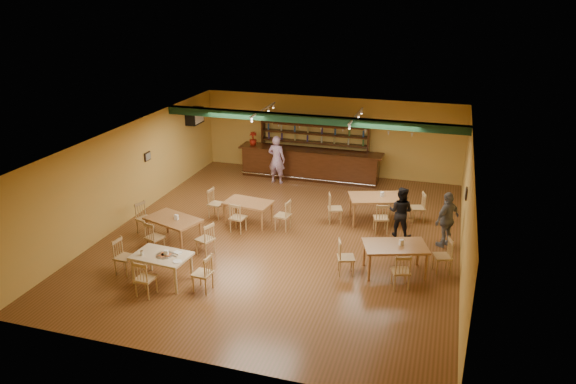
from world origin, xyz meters
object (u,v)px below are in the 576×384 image
(near_table, at_px, (162,268))
(patron_right_a, at_px, (401,212))
(patron_bar, at_px, (277,160))
(dining_table_b, at_px, (376,209))
(dining_table_a, at_px, (249,212))
(dining_table_c, at_px, (174,231))
(bar_counter, at_px, (310,164))
(dining_table_d, at_px, (394,259))

(near_table, distance_m, patron_right_a, 6.93)
(patron_bar, bearing_deg, dining_table_b, 153.46)
(patron_right_a, bearing_deg, dining_table_a, 16.59)
(dining_table_c, height_order, patron_bar, patron_bar)
(bar_counter, xyz_separation_m, patron_bar, (-1.06, -0.83, 0.33))
(bar_counter, height_order, dining_table_b, bar_counter)
(dining_table_a, bearing_deg, near_table, -94.41)
(bar_counter, bearing_deg, patron_bar, -142.13)
(near_table, relative_size, patron_bar, 0.77)
(dining_table_c, xyz_separation_m, near_table, (0.76, -2.03, -0.01))
(bar_counter, height_order, patron_bar, patron_bar)
(dining_table_d, bearing_deg, patron_right_a, 74.12)
(bar_counter, distance_m, patron_right_a, 5.64)
(dining_table_c, height_order, near_table, dining_table_c)
(near_table, bearing_deg, dining_table_b, 53.61)
(bar_counter, xyz_separation_m, dining_table_c, (-2.28, -6.54, -0.18))
(dining_table_a, xyz_separation_m, dining_table_c, (-1.54, -1.93, 0.03))
(dining_table_d, xyz_separation_m, patron_bar, (-4.99, 5.63, 0.51))
(dining_table_b, relative_size, dining_table_d, 1.06)
(dining_table_c, bearing_deg, dining_table_a, 69.74)
(patron_bar, bearing_deg, dining_table_a, 100.05)
(dining_table_c, relative_size, patron_bar, 0.85)
(dining_table_b, xyz_separation_m, patron_bar, (-4.08, 2.53, 0.48))
(dining_table_d, distance_m, near_table, 5.84)
(near_table, bearing_deg, patron_right_a, 44.22)
(dining_table_d, bearing_deg, bar_counter, 102.66)
(dining_table_d, bearing_deg, patron_bar, 112.88)
(dining_table_b, bearing_deg, bar_counter, 113.51)
(bar_counter, xyz_separation_m, near_table, (-1.52, -8.56, -0.20))
(dining_table_c, height_order, patron_right_a, patron_right_a)
(patron_bar, bearing_deg, bar_counter, -136.90)
(near_table, bearing_deg, bar_counter, 84.58)
(bar_counter, xyz_separation_m, dining_table_d, (3.93, -6.46, -0.17))
(bar_counter, relative_size, dining_table_a, 3.84)
(bar_counter, relative_size, near_table, 3.97)
(near_table, height_order, patron_right_a, patron_right_a)
(dining_table_d, xyz_separation_m, near_table, (-5.44, -2.11, -0.03))
(dining_table_b, height_order, near_table, dining_table_b)
(dining_table_d, bearing_deg, dining_table_a, 139.76)
(dining_table_a, bearing_deg, patron_bar, 101.50)
(patron_bar, bearing_deg, dining_table_d, 136.77)
(dining_table_d, height_order, near_table, dining_table_d)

